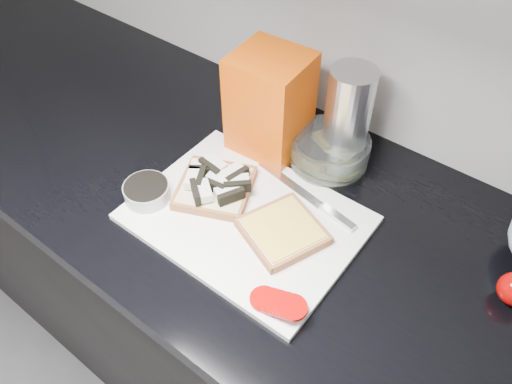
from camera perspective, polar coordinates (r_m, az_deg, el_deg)
base_cabinet at (r=1.30m, az=6.26°, el=-17.97°), size 3.50×0.60×0.86m
countertop at (r=0.92m, az=8.53°, el=-5.95°), size 3.50×0.64×0.04m
cutting_board at (r=0.91m, az=-1.15°, el=-2.99°), size 0.40×0.30×0.01m
bread_left at (r=0.94m, az=-4.66°, el=0.77°), size 0.18×0.18×0.04m
bread_right at (r=0.87m, az=3.06°, el=-4.50°), size 0.17×0.17×0.02m
tomato_slices at (r=0.79m, az=2.54°, el=-12.56°), size 0.10×0.06×0.02m
knife at (r=0.93m, az=6.96°, el=-1.20°), size 0.24×0.06×0.01m
seed_tub at (r=0.95m, az=-12.33°, el=-0.08°), size 0.09×0.09×0.04m
tub_lid at (r=1.02m, az=1.65°, el=3.90°), size 0.11×0.11×0.01m
glass_bowl at (r=1.00m, az=8.35°, el=4.54°), size 0.16×0.16×0.07m
bread_bag at (r=0.99m, az=1.59°, el=9.88°), size 0.14×0.14×0.22m
steel_canister at (r=0.97m, az=10.35°, el=8.29°), size 0.09×0.09×0.21m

